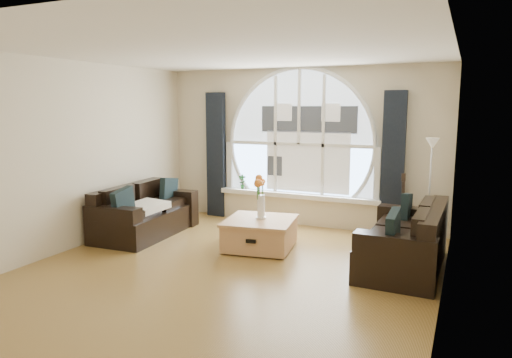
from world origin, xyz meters
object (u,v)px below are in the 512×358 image
vase_flowers (261,192)px  potted_plant (242,182)px  sofa_right (403,237)px  floor_lamp (430,192)px  coffee_chest (260,232)px  guitar (403,207)px  sofa_left (146,210)px

vase_flowers → potted_plant: 1.87m
sofa_right → vase_flowers: 2.05m
floor_lamp → potted_plant: size_ratio=6.05×
coffee_chest → vase_flowers: 0.59m
sofa_right → guitar: size_ratio=1.73×
guitar → potted_plant: 2.91m
sofa_left → coffee_chest: bearing=-0.6°
guitar → floor_lamp: bearing=-23.0°
sofa_left → sofa_right: 3.98m
sofa_left → vase_flowers: size_ratio=2.53×
guitar → coffee_chest: bearing=-156.9°
coffee_chest → vase_flowers: vase_flowers is taller
guitar → sofa_left: bearing=-172.3°
sofa_left → coffee_chest: 1.99m
coffee_chest → floor_lamp: floor_lamp is taller
vase_flowers → guitar: size_ratio=0.66×
floor_lamp → sofa_left: bearing=-162.8°
floor_lamp → vase_flowers: bearing=-152.1°
sofa_right → coffee_chest: (-2.00, 0.00, -0.16)m
sofa_left → guitar: size_ratio=1.67×
sofa_right → guitar: 1.30m
sofa_right → floor_lamp: floor_lamp is taller
coffee_chest → guitar: size_ratio=0.91×
sofa_right → vase_flowers: (-2.01, 0.04, 0.42)m
floor_lamp → potted_plant: floor_lamp is taller
coffee_chest → guitar: (1.83, 1.28, 0.29)m
sofa_right → vase_flowers: vase_flowers is taller
vase_flowers → floor_lamp: (2.21, 1.17, -0.02)m
floor_lamp → guitar: size_ratio=1.51×
vase_flowers → sofa_right: bearing=-1.2°
sofa_left → floor_lamp: size_ratio=1.11×
coffee_chest → floor_lamp: bearing=19.9°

